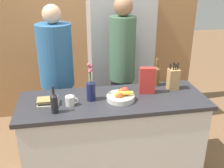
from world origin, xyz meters
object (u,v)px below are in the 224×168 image
(fruit_bowl, at_px, (121,96))
(cereal_box, at_px, (147,81))
(book_stack, at_px, (48,102))
(coffee_mug, at_px, (70,101))
(flower_vase, at_px, (91,89))
(person_in_blue, at_px, (122,65))
(knife_block, at_px, (173,79))
(bottle_vinegar, at_px, (156,75))
(refrigerator, at_px, (119,54))
(bottle_oil, at_px, (54,102))
(person_at_sink, at_px, (57,74))

(fruit_bowl, distance_m, cereal_box, 0.32)
(cereal_box, bearing_deg, book_stack, -175.70)
(coffee_mug, bearing_deg, flower_vase, 20.19)
(fruit_bowl, xyz_separation_m, person_in_blue, (0.14, 0.59, 0.10))
(knife_block, bearing_deg, flower_vase, -172.78)
(coffee_mug, bearing_deg, bottle_vinegar, 18.51)
(refrigerator, bearing_deg, flower_vase, -113.78)
(flower_vase, distance_m, cereal_box, 0.57)
(fruit_bowl, bearing_deg, bottle_vinegar, 32.47)
(bottle_oil, distance_m, person_at_sink, 0.77)
(cereal_box, height_order, book_stack, cereal_box)
(fruit_bowl, relative_size, cereal_box, 0.99)
(cereal_box, distance_m, coffee_mug, 0.77)
(flower_vase, xyz_separation_m, person_in_blue, (0.42, 0.55, 0.02))
(coffee_mug, bearing_deg, knife_block, 9.74)
(coffee_mug, distance_m, bottle_oil, 0.19)
(cereal_box, xyz_separation_m, coffee_mug, (-0.76, -0.13, -0.09))
(book_stack, relative_size, person_in_blue, 0.11)
(fruit_bowl, xyz_separation_m, cereal_box, (0.28, 0.10, 0.09))
(cereal_box, xyz_separation_m, bottle_oil, (-0.89, -0.25, -0.04))
(coffee_mug, relative_size, bottle_vinegar, 0.40)
(refrigerator, distance_m, book_stack, 1.46)
(knife_block, xyz_separation_m, person_at_sink, (-1.18, 0.47, -0.04))
(refrigerator, relative_size, flower_vase, 5.28)
(knife_block, height_order, book_stack, knife_block)
(flower_vase, height_order, coffee_mug, flower_vase)
(fruit_bowl, height_order, bottle_vinegar, bottle_vinegar)
(refrigerator, relative_size, book_stack, 9.64)
(refrigerator, bearing_deg, cereal_box, -86.73)
(flower_vase, distance_m, book_stack, 0.41)
(fruit_bowl, distance_m, flower_vase, 0.29)
(coffee_mug, distance_m, book_stack, 0.21)
(fruit_bowl, height_order, coffee_mug, fruit_bowl)
(bottle_oil, bearing_deg, book_stack, 110.67)
(flower_vase, distance_m, coffee_mug, 0.22)
(refrigerator, relative_size, person_at_sink, 1.14)
(coffee_mug, height_order, bottle_vinegar, bottle_vinegar)
(knife_block, bearing_deg, book_stack, -174.43)
(bottle_oil, bearing_deg, coffee_mug, 40.32)
(refrigerator, relative_size, coffee_mug, 16.35)
(knife_block, xyz_separation_m, bottle_vinegar, (-0.14, 0.13, 0.01))
(fruit_bowl, distance_m, knife_block, 0.60)
(fruit_bowl, distance_m, book_stack, 0.68)
(book_stack, xyz_separation_m, person_in_blue, (0.81, 0.56, 0.11))
(bottle_oil, relative_size, bottle_vinegar, 0.84)
(refrigerator, bearing_deg, fruit_bowl, -100.64)
(cereal_box, relative_size, book_stack, 1.33)
(person_at_sink, height_order, person_in_blue, person_in_blue)
(coffee_mug, bearing_deg, person_at_sink, 101.11)
(book_stack, bearing_deg, coffee_mug, -16.12)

